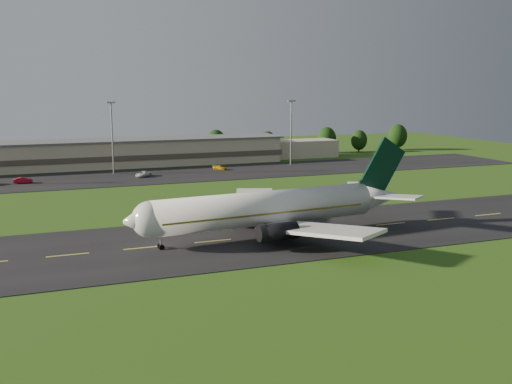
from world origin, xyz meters
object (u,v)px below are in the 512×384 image
object	(u,v)px
light_mast_centre	(112,129)
service_vehicle_d	(220,168)
terminal	(112,154)
light_mast_east	(291,125)
service_vehicle_c	(143,174)
service_vehicle_b	(23,180)
airliner	(269,208)

from	to	relation	value
light_mast_centre	service_vehicle_d	xyz separation A→B (m)	(30.41, -3.56, -12.00)
terminal	light_mast_east	world-z (taller)	light_mast_east
terminal	light_mast_east	size ratio (longest dim) A/B	7.13
service_vehicle_c	service_vehicle_b	bearing A→B (deg)	-136.35
terminal	service_vehicle_b	xyz separation A→B (m)	(-25.15, -25.46, -3.13)
terminal	light_mast_east	distance (m)	56.67
terminal	service_vehicle_c	size ratio (longest dim) A/B	27.17
service_vehicle_c	airliner	bearing A→B (deg)	-39.85
terminal	light_mast_centre	bearing A→B (deg)	-94.95
light_mast_centre	service_vehicle_c	bearing A→B (deg)	-52.61
terminal	light_mast_centre	xyz separation A→B (m)	(-1.40, -16.18, 8.75)
service_vehicle_d	airliner	bearing A→B (deg)	-144.02
airliner	service_vehicle_b	bearing A→B (deg)	114.34
service_vehicle_b	service_vehicle_d	size ratio (longest dim) A/B	1.05
service_vehicle_b	service_vehicle_c	size ratio (longest dim) A/B	0.86
light_mast_centre	service_vehicle_d	distance (m)	32.89
terminal	service_vehicle_d	bearing A→B (deg)	-34.24
airliner	service_vehicle_c	xyz separation A→B (m)	(-8.83, 70.97, -3.82)
light_mast_east	service_vehicle_b	world-z (taller)	light_mast_east
service_vehicle_c	service_vehicle_d	world-z (taller)	service_vehicle_c
service_vehicle_c	service_vehicle_d	bearing A→B (deg)	55.94
light_mast_centre	terminal	bearing A→B (deg)	85.05
airliner	light_mast_east	distance (m)	89.44
service_vehicle_b	service_vehicle_c	xyz separation A→B (m)	(30.59, 0.32, -0.02)
light_mast_centre	service_vehicle_c	distance (m)	16.39
terminal	service_vehicle_c	xyz separation A→B (m)	(5.44, -25.14, -3.15)
light_mast_centre	service_vehicle_c	world-z (taller)	light_mast_centre
terminal	service_vehicle_d	xyz separation A→B (m)	(29.01, -19.75, -3.25)
light_mast_east	service_vehicle_b	size ratio (longest dim) A/B	4.42
terminal	light_mast_centre	world-z (taller)	light_mast_centre
terminal	service_vehicle_d	world-z (taller)	terminal
light_mast_east	service_vehicle_b	bearing A→B (deg)	-173.28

